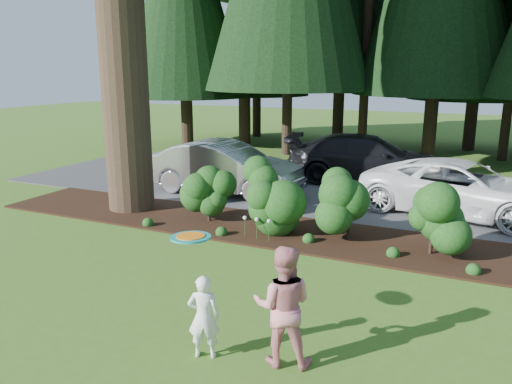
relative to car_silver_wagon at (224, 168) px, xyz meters
The scene contains 11 objects.
ground 6.83m from the car_silver_wagon, 63.10° to the right, with size 80.00×80.00×0.00m, color #3E631C.
mulch_bed 4.23m from the car_silver_wagon, 42.35° to the right, with size 16.00×2.50×0.05m, color black.
driveway 3.49m from the car_silver_wagon, 25.36° to the left, with size 22.00×6.00×0.03m, color #38383A.
shrub_row 4.81m from the car_silver_wagon, 37.15° to the right, with size 6.53×1.60×1.61m.
lily_cluster 4.59m from the car_silver_wagon, 52.80° to the right, with size 0.69×0.09×0.57m.
car_silver_wagon is the anchor object (origin of this frame).
car_white_suv 6.89m from the car_silver_wagon, ahead, with size 2.39×5.18×1.44m, color white.
car_dark_suv 5.09m from the car_silver_wagon, 43.23° to the left, with size 2.25×5.54×1.61m, color black.
child 9.17m from the car_silver_wagon, 63.68° to the right, with size 0.43×0.28×1.19m, color white.
adult 9.39m from the car_silver_wagon, 57.26° to the right, with size 0.80×0.62×1.65m, color red.
frisbee 8.85m from the car_silver_wagon, 64.83° to the right, with size 0.56×0.56×0.06m.
Camera 1 is at (4.17, -7.42, 3.83)m, focal length 35.00 mm.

